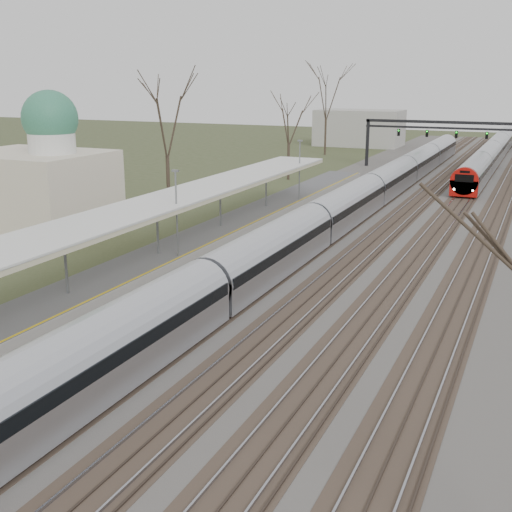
{
  "coord_description": "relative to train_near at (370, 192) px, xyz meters",
  "views": [
    {
      "loc": [
        11.3,
        3.03,
        10.99
      ],
      "look_at": [
        -2.08,
        32.64,
        2.0
      ],
      "focal_mm": 45.0,
      "sensor_mm": 36.0,
      "label": 1
    }
  ],
  "objects": [
    {
      "name": "track_bed",
      "position": [
        2.76,
        -2.65,
        -1.42
      ],
      "size": [
        24.0,
        160.0,
        0.22
      ],
      "color": "#474442",
      "rests_on": "ground"
    },
    {
      "name": "platform",
      "position": [
        -6.55,
        -20.15,
        -0.98
      ],
      "size": [
        3.5,
        69.0,
        1.0
      ],
      "primitive_type": "cube",
      "color": "#9E9B93",
      "rests_on": "ground"
    },
    {
      "name": "canopy",
      "position": [
        -6.55,
        -24.66,
        2.45
      ],
      "size": [
        4.1,
        50.0,
        3.11
      ],
      "color": "slate",
      "rests_on": "platform"
    },
    {
      "name": "dome_building",
      "position": [
        -19.21,
        -19.65,
        2.24
      ],
      "size": [
        10.0,
        8.0,
        10.3
      ],
      "color": "beige",
      "rests_on": "ground"
    },
    {
      "name": "signal_gantry",
      "position": [
        2.79,
        27.34,
        3.43
      ],
      "size": [
        21.0,
        0.59,
        6.08
      ],
      "color": "black",
      "rests_on": "ground"
    },
    {
      "name": "tree_west_far",
      "position": [
        -14.5,
        -9.65,
        6.54
      ],
      "size": [
        5.5,
        5.5,
        11.33
      ],
      "color": "#2D231C",
      "rests_on": "ground"
    },
    {
      "name": "train_near",
      "position": [
        0.0,
        0.0,
        0.0
      ],
      "size": [
        2.62,
        90.21,
        3.05
      ],
      "color": "#B4B7BF",
      "rests_on": "ground"
    },
    {
      "name": "train_far",
      "position": [
        7.0,
        37.52,
        0.0
      ],
      "size": [
        2.62,
        60.21,
        3.05
      ],
      "color": "#B4B7BF",
      "rests_on": "ground"
    }
  ]
}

